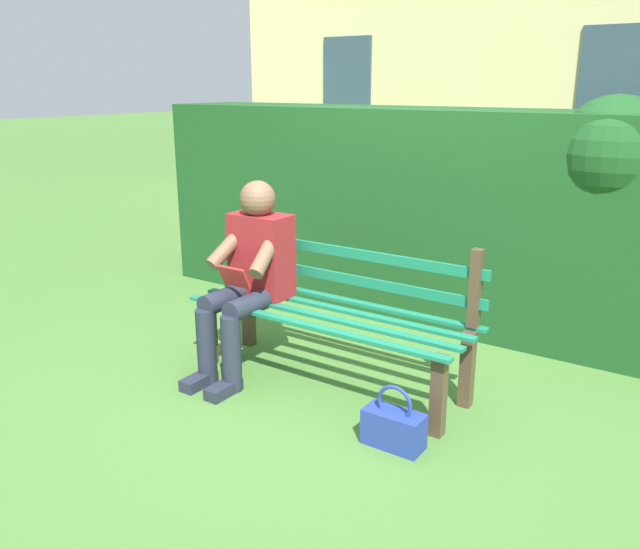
{
  "coord_description": "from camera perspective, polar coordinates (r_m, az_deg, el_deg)",
  "views": [
    {
      "loc": [
        -1.97,
        3.01,
        1.76
      ],
      "look_at": [
        0.0,
        0.1,
        0.72
      ],
      "focal_mm": 36.32,
      "sensor_mm": 36.0,
      "label": 1
    }
  ],
  "objects": [
    {
      "name": "person_seated",
      "position": [
        3.99,
        -6.28,
        0.12
      ],
      "size": [
        0.44,
        0.73,
        1.19
      ],
      "color": "maroon",
      "rests_on": "ground"
    },
    {
      "name": "park_bench",
      "position": [
        3.89,
        1.41,
        -3.27
      ],
      "size": [
        1.75,
        0.55,
        0.91
      ],
      "color": "#4C3828",
      "rests_on": "ground"
    },
    {
      "name": "handbag",
      "position": [
        3.35,
        6.51,
        -13.2
      ],
      "size": [
        0.31,
        0.15,
        0.33
      ],
      "color": "navy",
      "rests_on": "ground"
    },
    {
      "name": "ground",
      "position": [
        4.01,
        0.81,
        -9.52
      ],
      "size": [
        60.0,
        60.0,
        0.0
      ],
      "primitive_type": "plane",
      "color": "#477533"
    },
    {
      "name": "hedge_backdrop",
      "position": [
        5.07,
        9.2,
        5.89
      ],
      "size": [
        4.51,
        0.86,
        1.7
      ],
      "color": "#19471E",
      "rests_on": "ground"
    }
  ]
}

